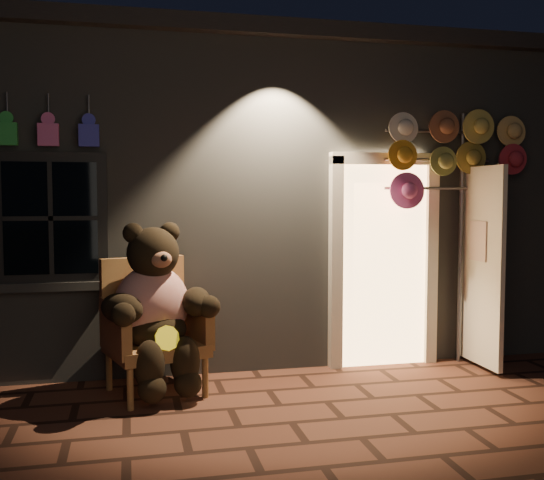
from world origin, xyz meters
name	(u,v)px	position (x,y,z in m)	size (l,w,h in m)	color
ground	(292,423)	(0.00, 0.00, 0.00)	(60.00, 60.00, 0.00)	#562F21
shop_building	(219,197)	(0.00, 3.99, 1.74)	(7.30, 5.95, 3.51)	slate
wicker_armchair	(152,326)	(-1.02, 1.06, 0.59)	(0.99, 0.94, 1.19)	olive
teddy_bear	(156,308)	(-0.99, 0.91, 0.78)	(1.02, 0.93, 1.47)	#AD1F12
hat_rack	(453,153)	(2.02, 1.28, 2.19)	(1.50, 0.22, 2.62)	#59595E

